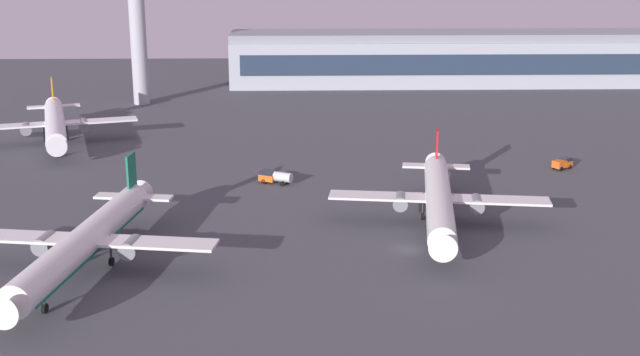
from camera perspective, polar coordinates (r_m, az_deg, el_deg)
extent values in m
plane|color=#424449|center=(123.39, 6.05, -4.89)|extent=(416.00, 416.00, 0.00)
cube|color=#9EA3AD|center=(270.74, 12.18, 7.81)|extent=(168.74, 22.00, 14.00)
cube|color=#263347|center=(259.88, 12.76, 7.60)|extent=(161.99, 0.40, 6.16)
cube|color=gray|center=(269.75, 12.29, 9.53)|extent=(168.74, 19.80, 2.40)
cylinder|color=#A8A8B2|center=(234.97, -12.40, 10.03)|extent=(4.40, 4.40, 41.87)
cylinder|color=silver|center=(117.18, -15.86, -4.19)|extent=(10.34, 40.52, 4.26)
cone|color=silver|center=(99.28, -20.67, -8.35)|extent=(4.41, 3.27, 4.05)
cone|color=silver|center=(136.33, -12.36, -1.10)|extent=(4.27, 3.68, 3.83)
cube|color=silver|center=(118.22, -15.64, -4.10)|extent=(36.12, 9.88, 0.39)
cube|color=silver|center=(134.36, -12.66, -1.28)|extent=(12.59, 4.53, 0.39)
cube|color=#146B4C|center=(133.11, -12.80, 0.09)|extent=(0.88, 3.60, 7.28)
cylinder|color=slate|center=(116.27, -12.80, -4.65)|extent=(3.05, 4.36, 2.47)
cylinder|color=slate|center=(120.96, -18.31, -4.27)|extent=(3.05, 4.36, 2.47)
cube|color=#146B4C|center=(117.58, -15.82, -4.72)|extent=(9.43, 37.27, 0.40)
cylinder|color=#333338|center=(107.02, -18.45, -7.51)|extent=(0.31, 0.31, 3.98)
cylinder|color=black|center=(107.80, -18.36, -8.48)|extent=(0.63, 1.29, 1.23)
cylinder|color=#333338|center=(119.36, -14.18, -4.70)|extent=(0.31, 0.31, 3.98)
cylinder|color=black|center=(120.06, -14.11, -5.59)|extent=(0.63, 1.29, 1.23)
cylinder|color=#333338|center=(121.21, -16.35, -4.55)|extent=(0.31, 0.31, 3.98)
cylinder|color=black|center=(121.90, -16.28, -5.43)|extent=(0.63, 1.29, 1.23)
cylinder|color=silver|center=(132.60, 8.14, -1.43)|extent=(9.42, 39.49, 4.15)
cone|color=silver|center=(112.77, 8.42, -4.59)|extent=(4.26, 3.13, 3.94)
cone|color=silver|center=(152.94, 7.94, 0.93)|extent=(4.11, 3.53, 3.73)
cube|color=silver|center=(133.70, 8.13, -1.38)|extent=(35.20, 9.05, 0.38)
cube|color=silver|center=(150.88, 7.96, 0.81)|extent=(12.25, 4.22, 0.38)
cube|color=red|center=(149.73, 8.01, 2.00)|extent=(0.80, 3.50, 7.09)
cylinder|color=slate|center=(134.28, 10.68, -1.76)|extent=(2.91, 4.22, 2.40)
cylinder|color=slate|center=(133.85, 5.55, -1.61)|extent=(2.91, 4.22, 2.40)
cube|color=red|center=(132.94, 8.12, -1.90)|extent=(8.59, 36.32, 0.39)
cylinder|color=#333338|center=(121.30, 8.26, -4.07)|extent=(0.31, 0.31, 3.87)
cylinder|color=black|center=(121.97, 8.23, -4.92)|extent=(0.59, 1.25, 1.20)
cylinder|color=#333338|center=(135.89, 9.09, -1.89)|extent=(0.31, 0.31, 3.87)
cylinder|color=black|center=(136.49, 9.06, -2.67)|extent=(0.59, 1.25, 1.20)
cylinder|color=#333338|center=(135.71, 7.07, -1.84)|extent=(0.31, 0.31, 3.87)
cylinder|color=black|center=(136.32, 7.04, -2.61)|extent=(0.59, 1.25, 1.20)
cylinder|color=white|center=(194.23, -17.72, 3.58)|extent=(15.61, 40.12, 4.28)
cone|color=white|center=(173.09, -17.62, 2.14)|extent=(4.67, 3.75, 4.07)
cone|color=white|center=(215.69, -17.81, 4.75)|extent=(4.59, 4.12, 3.85)
cube|color=white|center=(195.38, -17.72, 3.58)|extent=(35.86, 14.55, 0.39)
cube|color=white|center=(213.54, -17.80, 4.70)|extent=(12.65, 6.11, 0.39)
cube|color=orange|center=(212.61, -17.88, 5.59)|extent=(1.35, 3.55, 7.32)
cylinder|color=slate|center=(195.62, -15.89, 3.51)|extent=(3.53, 4.59, 2.48)
cylinder|color=slate|center=(195.66, -19.51, 3.20)|extent=(3.53, 4.59, 2.48)
cube|color=orange|center=(194.47, -17.69, 3.24)|extent=(14.28, 36.88, 0.41)
cylinder|color=#333338|center=(181.98, -17.61, 2.14)|extent=(0.32, 0.32, 4.00)
cylinder|color=black|center=(182.44, -17.56, 1.53)|extent=(0.78, 1.32, 1.24)
cylinder|color=#333338|center=(197.41, -16.97, 3.24)|extent=(0.32, 0.32, 4.00)
cylinder|color=black|center=(197.83, -16.92, 2.67)|extent=(0.78, 1.32, 1.24)
cylinder|color=#333338|center=(197.42, -18.40, 3.12)|extent=(0.32, 0.32, 4.00)
cylinder|color=black|center=(197.85, -18.35, 2.55)|extent=(0.78, 1.32, 1.24)
cube|color=#D85919|center=(156.06, -3.57, 0.06)|extent=(3.75, 3.47, 1.20)
cube|color=#1E232D|center=(155.81, -3.58, 0.39)|extent=(3.34, 3.14, 0.70)
cylinder|color=silver|center=(154.75, -2.69, 0.08)|extent=(4.56, 3.45, 1.80)
cylinder|color=black|center=(155.53, -3.88, -0.24)|extent=(0.94, 0.66, 0.90)
cylinder|color=black|center=(157.31, -3.52, -0.04)|extent=(0.94, 0.66, 0.90)
cylinder|color=black|center=(153.81, -2.62, -0.40)|extent=(0.94, 0.66, 0.90)
cylinder|color=black|center=(155.61, -2.27, -0.20)|extent=(0.94, 0.66, 0.90)
cube|color=#D85919|center=(172.77, 16.49, 0.97)|extent=(2.86, 2.84, 1.10)
cube|color=#1E232D|center=(172.55, 16.51, 1.26)|extent=(2.57, 2.56, 0.70)
cube|color=#D85919|center=(171.27, 16.10, 0.92)|extent=(3.07, 2.94, 1.40)
cylinder|color=black|center=(173.63, 16.31, 0.87)|extent=(0.91, 0.76, 0.90)
cylinder|color=black|center=(172.64, 16.75, 0.75)|extent=(0.91, 0.76, 0.90)
cylinder|color=black|center=(171.57, 15.76, 0.73)|extent=(0.91, 0.76, 0.90)
cylinder|color=black|center=(170.56, 16.20, 0.61)|extent=(0.91, 0.76, 0.90)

